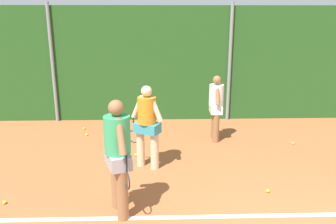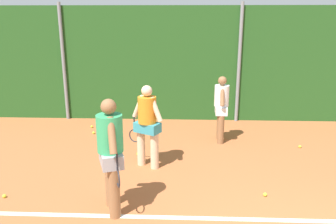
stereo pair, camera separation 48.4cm
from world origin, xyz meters
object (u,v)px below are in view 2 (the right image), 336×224
(player_midcourt, at_px, (147,122))
(tennis_ball_13, at_px, (138,154))
(tennis_ball_5, at_px, (265,195))
(tennis_ball_7, at_px, (300,146))
(player_backcourt_far, at_px, (221,105))
(tennis_ball_9, at_px, (94,133))
(player_foreground_near, at_px, (111,151))
(tennis_ball_0, at_px, (4,196))
(tennis_ball_4, at_px, (92,127))

(player_midcourt, distance_m, tennis_ball_13, 1.14)
(tennis_ball_5, height_order, tennis_ball_7, same)
(tennis_ball_5, distance_m, tennis_ball_13, 3.03)
(player_backcourt_far, bearing_deg, tennis_ball_9, 85.34)
(player_foreground_near, relative_size, tennis_ball_0, 28.52)
(tennis_ball_7, bearing_deg, player_midcourt, -161.62)
(tennis_ball_0, relative_size, tennis_ball_9, 1.00)
(tennis_ball_9, bearing_deg, tennis_ball_7, -8.46)
(tennis_ball_5, bearing_deg, tennis_ball_13, 144.94)
(player_backcourt_far, bearing_deg, tennis_ball_13, 118.93)
(player_foreground_near, bearing_deg, tennis_ball_5, 82.56)
(tennis_ball_4, height_order, tennis_ball_5, same)
(player_midcourt, relative_size, tennis_ball_9, 26.40)
(player_midcourt, bearing_deg, player_foreground_near, 105.97)
(player_midcourt, relative_size, tennis_ball_7, 26.40)
(tennis_ball_9, xyz_separation_m, tennis_ball_13, (1.38, -1.39, 0.00))
(tennis_ball_4, xyz_separation_m, tennis_ball_7, (5.41, -1.30, 0.00))
(tennis_ball_4, xyz_separation_m, tennis_ball_9, (0.18, -0.52, 0.00))
(tennis_ball_5, distance_m, tennis_ball_7, 2.72)
(player_backcourt_far, bearing_deg, tennis_ball_5, -167.37)
(tennis_ball_5, bearing_deg, tennis_ball_0, -176.94)
(tennis_ball_0, distance_m, tennis_ball_5, 4.59)
(player_backcourt_far, xyz_separation_m, tennis_ball_5, (0.51, -2.74, -0.90))
(player_foreground_near, bearing_deg, tennis_ball_0, -118.82)
(tennis_ball_13, bearing_deg, tennis_ball_0, -136.69)
(player_foreground_near, bearing_deg, tennis_ball_7, 106.60)
(player_backcourt_far, distance_m, tennis_ball_4, 3.75)
(player_foreground_near, relative_size, tennis_ball_9, 28.52)
(player_midcourt, relative_size, tennis_ball_13, 26.40)
(tennis_ball_0, xyz_separation_m, tennis_ball_9, (0.72, 3.37, 0.00))
(tennis_ball_13, bearing_deg, player_foreground_near, -92.73)
(tennis_ball_4, bearing_deg, tennis_ball_7, -13.51)
(player_backcourt_far, xyz_separation_m, tennis_ball_9, (-3.34, 0.39, -0.90))
(tennis_ball_9, bearing_deg, tennis_ball_4, 109.27)
(player_foreground_near, height_order, tennis_ball_4, player_foreground_near)
(tennis_ball_0, bearing_deg, player_backcourt_far, 36.25)
(tennis_ball_0, relative_size, tennis_ball_5, 1.00)
(tennis_ball_9, bearing_deg, player_foreground_near, -70.98)
(player_backcourt_far, height_order, tennis_ball_13, player_backcourt_far)
(tennis_ball_5, bearing_deg, player_foreground_near, -167.70)
(tennis_ball_13, bearing_deg, tennis_ball_5, -35.06)
(player_midcourt, height_order, tennis_ball_7, player_midcourt)
(tennis_ball_0, bearing_deg, player_foreground_near, -9.09)
(tennis_ball_7, xyz_separation_m, tennis_ball_9, (-5.23, 0.78, 0.00))
(tennis_ball_5, bearing_deg, player_midcourt, 152.08)
(tennis_ball_5, height_order, tennis_ball_13, same)
(player_foreground_near, xyz_separation_m, tennis_ball_5, (2.59, 0.56, -1.02))
(tennis_ball_0, height_order, tennis_ball_9, same)
(tennis_ball_9, bearing_deg, player_backcourt_far, -6.63)
(tennis_ball_7, bearing_deg, player_foreground_near, -143.66)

